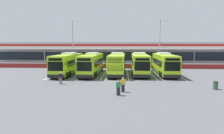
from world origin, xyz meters
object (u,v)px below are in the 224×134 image
Objects in this scene: pedestrian_in_dark_coat at (118,87)px; lamp_post_centre at (160,40)px; coach_bus_right_centre at (140,64)px; litter_bin at (215,85)px; lamp_post_west at (73,40)px; coach_bus_left_centre at (92,64)px; coach_bus_leftmost at (68,64)px; pedestrian_child at (123,84)px; coach_bus_rightmost at (164,64)px; pedestrian_with_handbag at (61,78)px; coach_bus_centre at (117,64)px.

lamp_post_centre reaches higher than pedestrian_in_dark_coat.
coach_bus_right_centre is 13.13× the size of litter_bin.
lamp_post_west is (-11.43, 25.82, 5.42)m from pedestrian_in_dark_coat.
coach_bus_right_centre is at bearing 5.60° from coach_bus_left_centre.
lamp_post_west and lamp_post_centre have the same top height.
coach_bus_leftmost is at bearing 123.45° from pedestrian_in_dark_coat.
coach_bus_leftmost reaches higher than litter_bin.
pedestrian_child is at bearing -109.55° from lamp_post_centre.
coach_bus_rightmost is 7.54× the size of pedestrian_in_dark_coat.
coach_bus_left_centre is at bearing 72.74° from pedestrian_with_handbag.
coach_bus_rightmost is 1.11× the size of lamp_post_west.
coach_bus_rightmost is (17.07, 0.86, 0.00)m from coach_bus_leftmost.
coach_bus_left_centre reaches higher than litter_bin.
coach_bus_rightmost is 1.11× the size of lamp_post_centre.
coach_bus_centre is at bearing 3.24° from coach_bus_leftmost.
coach_bus_leftmost is at bearing 127.73° from pedestrian_child.
coach_bus_rightmost is 13.13× the size of litter_bin.
litter_bin is (10.75, 1.83, -0.41)m from pedestrian_child.
coach_bus_right_centre is 19.06m from lamp_post_west.
lamp_post_west is at bearing 179.50° from lamp_post_centre.
coach_bus_right_centre is at bearing 3.91° from coach_bus_leftmost.
coach_bus_rightmost is 15.32m from pedestrian_child.
pedestrian_with_handbag is at bearing -129.47° from lamp_post_centre.
lamp_post_centre is at bearing -0.50° from lamp_post_west.
coach_bus_leftmost is 1.00× the size of coach_bus_rightmost.
lamp_post_centre reaches higher than coach_bus_leftmost.
pedestrian_in_dark_coat is at bearing -117.89° from coach_bus_rightmost.
coach_bus_centre is 11.76m from pedestrian_with_handbag.
coach_bus_centre reaches higher than pedestrian_in_dark_coat.
coach_bus_left_centre is at bearing -176.32° from coach_bus_rightmost.
lamp_post_centre is (14.08, 11.64, 4.50)m from coach_bus_left_centre.
coach_bus_left_centre is at bearing -174.40° from coach_bus_right_centre.
pedestrian_in_dark_coat is at bearing -108.62° from pedestrian_child.
coach_bus_right_centre is 7.54× the size of pedestrian_in_dark_coat.
pedestrian_child is 26.26m from lamp_post_centre.
pedestrian_in_dark_coat is 28.75m from lamp_post_west.
pedestrian_child is 1.74× the size of litter_bin.
pedestrian_in_dark_coat is at bearing -70.34° from coach_bus_left_centre.
coach_bus_right_centre is (4.00, 0.38, 0.00)m from coach_bus_centre.
coach_bus_leftmost is 23.13m from litter_bin.
coach_bus_right_centre is at bearing 40.59° from pedestrian_with_handbag.
coach_bus_left_centre and coach_bus_centre have the same top height.
pedestrian_child is 27.68m from lamp_post_west.
coach_bus_left_centre is 1.00× the size of coach_bus_right_centre.
coach_bus_rightmost is (8.36, 0.37, 0.00)m from coach_bus_centre.
coach_bus_rightmost is at bearing 61.20° from pedestrian_child.
coach_bus_left_centre is at bearing 0.50° from coach_bus_leftmost.
coach_bus_right_centre is 4.36m from coach_bus_rightmost.
litter_bin is (16.24, -10.75, -1.32)m from coach_bus_left_centre.
coach_bus_left_centre is 14.90m from pedestrian_in_dark_coat.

